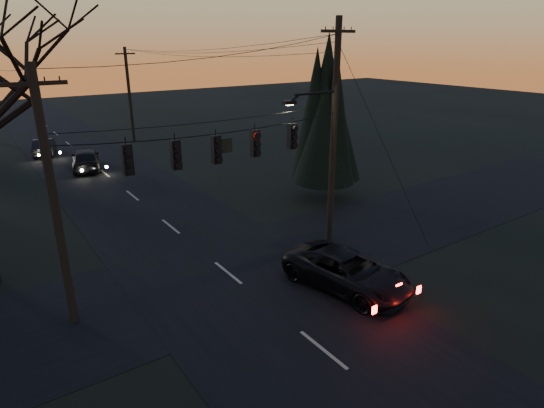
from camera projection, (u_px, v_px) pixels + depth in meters
main_road at (144, 205)px, 26.48m from camera, size 8.00×120.00×0.02m
cross_road at (228, 273)px, 18.74m from camera, size 60.00×7.00×0.02m
utility_pole_right at (329, 242)px, 21.68m from camera, size 5.00×0.30×10.00m
utility_pole_left at (75, 321)px, 15.54m from camera, size 1.80×0.30×8.50m
utility_pole_far_r at (134, 141)px, 43.36m from camera, size 1.80×0.30×8.50m
span_signal_assembly at (218, 148)px, 16.81m from camera, size 11.50×0.44×1.52m
evergreen_right at (334, 120)px, 26.22m from camera, size 3.86×3.86×8.28m
suv_near at (347, 271)px, 17.40m from camera, size 3.32×5.50×1.43m
sedan_oncoming_a at (86, 159)px, 33.37m from camera, size 2.88×5.00×1.60m
sedan_oncoming_b at (44, 147)px, 37.67m from camera, size 2.45×4.41×1.38m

